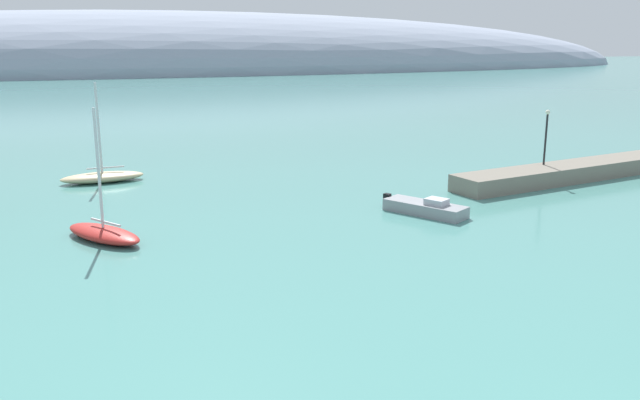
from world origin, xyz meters
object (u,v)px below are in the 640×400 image
Objects in this scene: harbor_lamp_post at (546,131)px; motorboat_grey_foreground at (425,208)px; sailboat_sand_mid_mooring at (102,176)px; sailboat_red_near_shore at (104,232)px.

motorboat_grey_foreground is at bearing -156.62° from harbor_lamp_post.
sailboat_sand_mid_mooring is 35.08m from harbor_lamp_post.
sailboat_red_near_shore is 1.32× the size of motorboat_grey_foreground.
sailboat_red_near_shore reaches higher than motorboat_grey_foreground.
sailboat_red_near_shore is at bearing -123.32° from motorboat_grey_foreground.
sailboat_sand_mid_mooring reaches higher than harbor_lamp_post.
motorboat_grey_foreground is 1.31× the size of harbor_lamp_post.
harbor_lamp_post reaches higher than motorboat_grey_foreground.
motorboat_grey_foreground is at bearing 133.95° from sailboat_sand_mid_mooring.
sailboat_sand_mid_mooring is at bearing -35.81° from sailboat_red_near_shore.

